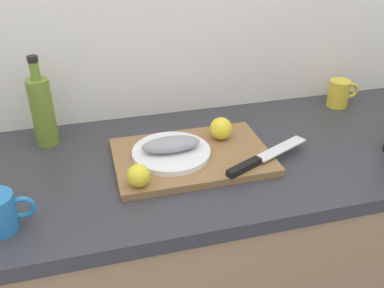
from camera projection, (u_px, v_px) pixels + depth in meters
name	position (u px, v px, depth m)	size (l,w,h in m)	color
back_wall	(134.00, 6.00, 1.24)	(3.20, 0.05, 2.50)	white
kitchen_counter	(165.00, 279.00, 1.37)	(2.00, 0.60, 0.90)	#9E7A56
cutting_board	(192.00, 157.00, 1.16)	(0.42, 0.28, 0.02)	olive
white_plate	(171.00, 153.00, 1.14)	(0.21, 0.21, 0.01)	white
fish_fillet	(171.00, 144.00, 1.13)	(0.16, 0.07, 0.04)	gray
chef_knife	(258.00, 160.00, 1.11)	(0.27, 0.15, 0.02)	silver
lemon_0	(221.00, 128.00, 1.21)	(0.06, 0.06, 0.06)	yellow
lemon_1	(138.00, 176.00, 1.01)	(0.06, 0.06, 0.06)	yellow
olive_oil_bottle	(42.00, 110.00, 1.19)	(0.06, 0.06, 0.26)	olive
coffee_mug_1	(339.00, 93.00, 1.45)	(0.11, 0.07, 0.09)	yellow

